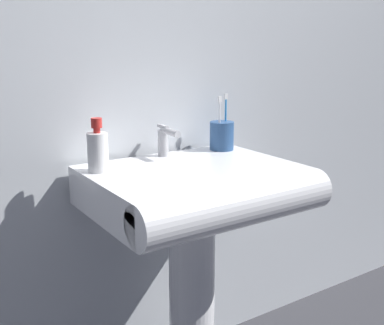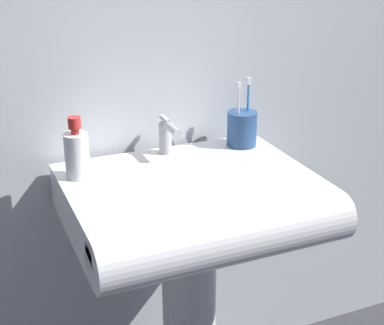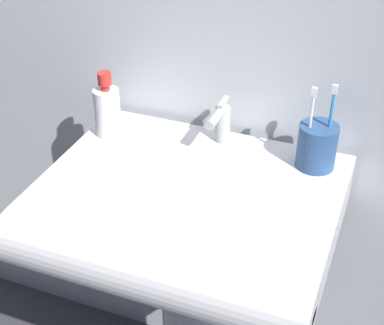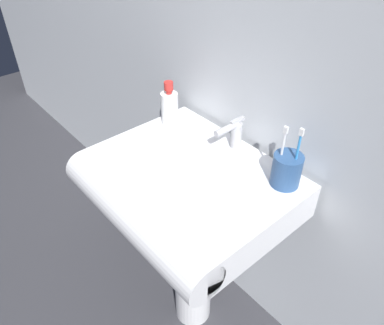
{
  "view_description": "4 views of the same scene",
  "coord_description": "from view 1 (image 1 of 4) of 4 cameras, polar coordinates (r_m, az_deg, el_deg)",
  "views": [
    {
      "loc": [
        -0.79,
        -1.19,
        1.18
      ],
      "look_at": [
        0.01,
        0.01,
        0.82
      ],
      "focal_mm": 45.0,
      "sensor_mm": 36.0,
      "label": 1
    },
    {
      "loc": [
        -0.53,
        -1.26,
        1.42
      ],
      "look_at": [
        -0.0,
        -0.02,
        0.86
      ],
      "focal_mm": 55.0,
      "sensor_mm": 36.0,
      "label": 2
    },
    {
      "loc": [
        0.37,
        -0.95,
        1.53
      ],
      "look_at": [
        -0.0,
        0.0,
        0.86
      ],
      "focal_mm": 55.0,
      "sensor_mm": 36.0,
      "label": 3
    },
    {
      "loc": [
        0.68,
        -0.59,
        1.54
      ],
      "look_at": [
        0.01,
        -0.02,
        0.85
      ],
      "focal_mm": 35.0,
      "sensor_mm": 36.0,
      "label": 4
    }
  ],
  "objects": [
    {
      "name": "toothbrush_cup",
      "position": [
        1.71,
        3.55,
        3.24
      ],
      "size": [
        0.09,
        0.09,
        0.2
      ],
      "color": "#2D5184",
      "rests_on": "sink_basin"
    },
    {
      "name": "soap_bottle",
      "position": [
        1.44,
        -11.11,
        1.44
      ],
      "size": [
        0.06,
        0.06,
        0.16
      ],
      "color": "white",
      "rests_on": "sink_basin"
    },
    {
      "name": "sink_basin",
      "position": [
        1.45,
        1.01,
        -3.26
      ],
      "size": [
        0.62,
        0.51,
        0.12
      ],
      "color": "white",
      "rests_on": "sink_pedestal"
    },
    {
      "name": "sink_pedestal",
      "position": [
        1.65,
        -0.02,
        -16.45
      ],
      "size": [
        0.15,
        0.15,
        0.69
      ],
      "primitive_type": "cylinder",
      "color": "white",
      "rests_on": "ground"
    },
    {
      "name": "wall_back",
      "position": [
        1.66,
        -5.37,
        14.53
      ],
      "size": [
        5.0,
        0.05,
        2.4
      ],
      "primitive_type": "cube",
      "color": "silver",
      "rests_on": "ground"
    },
    {
      "name": "faucet",
      "position": [
        1.6,
        -3.22,
        2.74
      ],
      "size": [
        0.04,
        0.12,
        0.11
      ],
      "color": "#B7B7BC",
      "rests_on": "sink_basin"
    }
  ]
}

